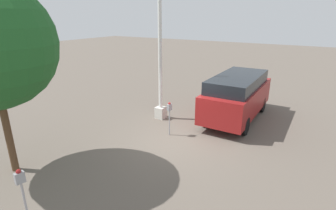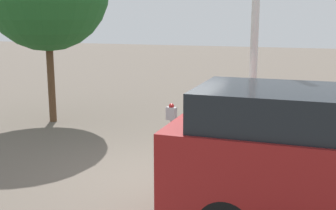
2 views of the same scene
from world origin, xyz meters
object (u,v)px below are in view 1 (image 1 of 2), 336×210
Objects in this scene: parking_meter_far at (21,186)px; lamp_post at (160,76)px; parking_meter_near at (169,111)px; parked_van at (237,95)px.

lamp_post is at bearing 17.08° from parking_meter_far.
parking_meter_near is 0.23× the size of lamp_post.
parking_meter_far is at bearing -170.92° from lamp_post.
lamp_post is 3.70m from parked_van.
parked_van is (3.22, -1.75, 0.12)m from parking_meter_near.
parking_meter_far reaches higher than parking_meter_near.
lamp_post is at bearing 119.89° from parked_van.
lamp_post reaches higher than parked_van.
parking_meter_near is 0.91× the size of parking_meter_far.
parking_meter_near is at bearing 150.78° from parked_van.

